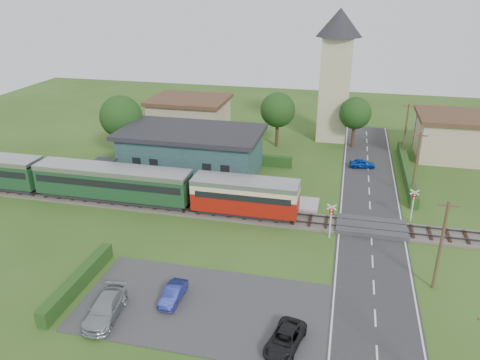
% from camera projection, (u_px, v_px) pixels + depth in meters
% --- Properties ---
extents(ground, '(120.00, 120.00, 0.00)m').
position_uv_depth(ground, '(258.00, 227.00, 42.62)').
color(ground, '#2D4C19').
extents(railway_track, '(76.00, 3.20, 0.49)m').
position_uv_depth(railway_track, '(262.00, 216.00, 44.37)').
color(railway_track, '#4C443D').
rests_on(railway_track, ground).
extents(road, '(6.00, 70.00, 0.05)m').
position_uv_depth(road, '(371.00, 240.00, 40.51)').
color(road, '#28282B').
rests_on(road, ground).
extents(car_park, '(17.00, 9.00, 0.08)m').
position_uv_depth(car_park, '(203.00, 307.00, 32.18)').
color(car_park, '#333335').
rests_on(car_park, ground).
extents(crossing_deck, '(6.20, 3.40, 0.45)m').
position_uv_depth(crossing_deck, '(371.00, 227.00, 42.22)').
color(crossing_deck, '#333335').
rests_on(crossing_deck, ground).
extents(platform, '(30.00, 3.00, 0.45)m').
position_uv_depth(platform, '(175.00, 192.00, 49.30)').
color(platform, gray).
rests_on(platform, ground).
extents(equipment_hut, '(2.30, 2.30, 2.55)m').
position_uv_depth(equipment_hut, '(104.00, 172.00, 50.38)').
color(equipment_hut, '#C2B893').
rests_on(equipment_hut, platform).
extents(station_building, '(16.00, 9.00, 5.30)m').
position_uv_depth(station_building, '(192.00, 152.00, 53.52)').
color(station_building, '#244042').
rests_on(station_building, ground).
extents(train, '(43.20, 2.90, 3.40)m').
position_uv_depth(train, '(84.00, 179.00, 47.44)').
color(train, '#232328').
rests_on(train, ground).
extents(church_tower, '(6.00, 6.00, 17.60)m').
position_uv_depth(church_tower, '(336.00, 66.00, 62.63)').
color(church_tower, '#C2B893').
rests_on(church_tower, ground).
extents(house_west, '(10.80, 8.80, 5.50)m').
position_uv_depth(house_west, '(190.00, 116.00, 67.07)').
color(house_west, tan).
rests_on(house_west, ground).
extents(house_east, '(8.80, 8.80, 5.50)m').
position_uv_depth(house_east, '(451.00, 135.00, 58.81)').
color(house_east, tan).
rests_on(house_east, ground).
extents(hedge_carpark, '(0.80, 9.00, 1.20)m').
position_uv_depth(hedge_carpark, '(78.00, 281.00, 33.96)').
color(hedge_carpark, '#193814').
rests_on(hedge_carpark, ground).
extents(hedge_roadside, '(0.80, 18.00, 1.20)m').
position_uv_depth(hedge_roadside, '(406.00, 171.00, 53.73)').
color(hedge_roadside, '#193814').
rests_on(hedge_roadside, ground).
extents(hedge_station, '(22.00, 0.80, 1.30)m').
position_uv_depth(hedge_station, '(204.00, 155.00, 58.35)').
color(hedge_station, '#193814').
rests_on(hedge_station, ground).
extents(tree_a, '(5.20, 5.20, 8.00)m').
position_uv_depth(tree_a, '(121.00, 117.00, 57.26)').
color(tree_a, '#332316').
rests_on(tree_a, ground).
extents(tree_b, '(4.60, 4.60, 7.34)m').
position_uv_depth(tree_b, '(278.00, 110.00, 61.67)').
color(tree_b, '#332316').
rests_on(tree_b, ground).
extents(tree_c, '(4.20, 4.20, 6.78)m').
position_uv_depth(tree_c, '(355.00, 113.00, 61.50)').
color(tree_c, '#332316').
rests_on(tree_c, ground).
extents(utility_pole_b, '(1.40, 0.22, 7.00)m').
position_uv_depth(utility_pole_b, '(441.00, 245.00, 32.84)').
color(utility_pole_b, '#473321').
rests_on(utility_pole_b, ground).
extents(utility_pole_c, '(1.40, 0.22, 7.00)m').
position_uv_depth(utility_pole_c, '(416.00, 165.00, 47.17)').
color(utility_pole_c, '#473321').
rests_on(utility_pole_c, ground).
extents(utility_pole_d, '(1.40, 0.22, 7.00)m').
position_uv_depth(utility_pole_d, '(405.00, 131.00, 57.91)').
color(utility_pole_d, '#473321').
rests_on(utility_pole_d, ground).
extents(crossing_signal_near, '(0.84, 0.28, 3.28)m').
position_uv_depth(crossing_signal_near, '(331.00, 216.00, 40.07)').
color(crossing_signal_near, silver).
rests_on(crossing_signal_near, ground).
extents(crossing_signal_far, '(0.84, 0.28, 3.28)m').
position_uv_depth(crossing_signal_far, '(413.00, 201.00, 42.86)').
color(crossing_signal_far, silver).
rests_on(crossing_signal_far, ground).
extents(streetlamp_west, '(0.30, 0.30, 5.15)m').
position_uv_depth(streetlamp_west, '(129.00, 121.00, 63.97)').
color(streetlamp_west, '#3F3F47').
rests_on(streetlamp_west, ground).
extents(streetlamp_east, '(0.30, 0.30, 5.15)m').
position_uv_depth(streetlamp_east, '(416.00, 125.00, 62.24)').
color(streetlamp_east, '#3F3F47').
rests_on(streetlamp_east, ground).
extents(car_on_road, '(3.15, 1.64, 1.02)m').
position_uv_depth(car_on_road, '(362.00, 163.00, 56.02)').
color(car_on_road, '#0736A9').
rests_on(car_on_road, road).
extents(car_park_blue, '(1.17, 3.21, 1.05)m').
position_uv_depth(car_park_blue, '(173.00, 294.00, 32.61)').
color(car_park_blue, navy).
rests_on(car_park_blue, car_park).
extents(car_park_silver, '(2.33, 4.75, 1.33)m').
position_uv_depth(car_park_silver, '(105.00, 308.00, 30.93)').
color(car_park_silver, '#8D9499').
rests_on(car_park_silver, car_park).
extents(car_park_dark, '(2.53, 4.14, 1.07)m').
position_uv_depth(car_park_dark, '(285.00, 339.00, 28.45)').
color(car_park_dark, black).
rests_on(car_park_dark, car_park).
extents(pedestrian_near, '(0.73, 0.53, 1.84)m').
position_uv_depth(pedestrian_near, '(255.00, 188.00, 47.42)').
color(pedestrian_near, gray).
rests_on(pedestrian_near, platform).
extents(pedestrian_far, '(0.76, 0.91, 1.70)m').
position_uv_depth(pedestrian_far, '(107.00, 175.00, 50.71)').
color(pedestrian_far, gray).
rests_on(pedestrian_far, platform).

